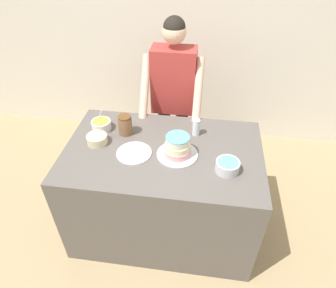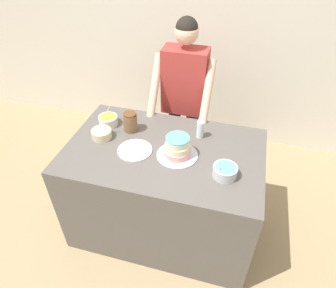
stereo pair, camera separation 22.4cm
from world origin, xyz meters
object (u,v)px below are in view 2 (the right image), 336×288
Objects in this scene: person_baker at (184,91)px; cake at (177,148)px; frosting_bowl_blue at (225,171)px; frosting_bowl_orange at (108,120)px; ceramic_plate at (135,150)px; frosting_bowl_pink at (102,133)px; stoneware_jar at (130,122)px; drinking_glass at (200,130)px.

person_baker is 5.43× the size of cake.
frosting_bowl_orange reaches higher than frosting_bowl_blue.
ceramic_plate is at bearing 172.80° from frosting_bowl_blue.
cake is 1.16× the size of ceramic_plate.
frosting_bowl_blue is 0.99× the size of frosting_bowl_pink.
frosting_bowl_orange is 0.96× the size of stoneware_jar.
frosting_bowl_blue is 0.71m from ceramic_plate.
ceramic_plate is (-0.20, -0.83, -0.11)m from person_baker.
frosting_bowl_orange is at bearing -177.52° from drinking_glass.
frosting_bowl_blue is 1.12m from frosting_bowl_orange.
stoneware_jar is (-0.84, 0.34, 0.04)m from frosting_bowl_blue.
frosting_bowl_pink reaches higher than drinking_glass.
cake is at bearing -113.60° from drinking_glass.
drinking_glass is 0.59m from stoneware_jar.
cake reaches higher than drinking_glass.
person_baker is 10.53× the size of frosting_bowl_orange.
stoneware_jar is at bearing -7.64° from frosting_bowl_orange.
frosting_bowl_pink reaches higher than stoneware_jar.
ceramic_plate is at bearing -38.84° from frosting_bowl_orange.
person_baker is 10.16× the size of stoneware_jar.
person_baker is at bearing 116.30° from drinking_glass.
person_baker is at bearing 76.54° from ceramic_plate.
frosting_bowl_pink is 1.18× the size of drinking_glass.
cake is 1.81× the size of frosting_bowl_pink.
person_baker is 9.86× the size of frosting_bowl_pink.
frosting_bowl_pink is 1.07× the size of frosting_bowl_orange.
drinking_glass is (-0.25, 0.40, 0.03)m from frosting_bowl_blue.
cake is 2.15× the size of drinking_glass.
drinking_glass is at bearing 2.48° from frosting_bowl_orange.
drinking_glass is 0.87× the size of stoneware_jar.
person_baker reaches higher than drinking_glass.
frosting_bowl_blue is at bearing -61.08° from person_baker.
frosting_bowl_orange is at bearing 141.16° from ceramic_plate.
stoneware_jar is at bearing -173.70° from drinking_glass.
drinking_glass is 0.54× the size of ceramic_plate.
frosting_bowl_pink is (-0.66, 0.06, -0.04)m from cake.
stoneware_jar is (0.20, 0.16, 0.04)m from frosting_bowl_pink.
ceramic_plate is at bearing -174.04° from cake.
ceramic_plate is (0.35, -0.28, -0.04)m from frosting_bowl_orange.
ceramic_plate is at bearing -63.01° from stoneware_jar.
person_baker reaches higher than ceramic_plate.
frosting_bowl_orange is 0.23m from stoneware_jar.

